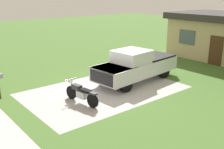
% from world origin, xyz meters
% --- Properties ---
extents(ground_plane, '(80.00, 80.00, 0.00)m').
position_xyz_m(ground_plane, '(0.00, 0.00, 0.00)').
color(ground_plane, '#4A702F').
extents(driveway_pad, '(5.27, 8.32, 0.01)m').
position_xyz_m(driveway_pad, '(0.00, 0.00, 0.00)').
color(driveway_pad, '#B6B6B6').
rests_on(driveway_pad, ground).
extents(motorcycle, '(2.21, 0.70, 1.09)m').
position_xyz_m(motorcycle, '(0.61, -1.87, 0.47)').
color(motorcycle, black).
rests_on(motorcycle, ground).
extents(pickup_truck, '(2.55, 5.79, 1.90)m').
position_xyz_m(pickup_truck, '(-0.16, 2.53, 0.95)').
color(pickup_truck, black).
rests_on(pickup_truck, ground).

